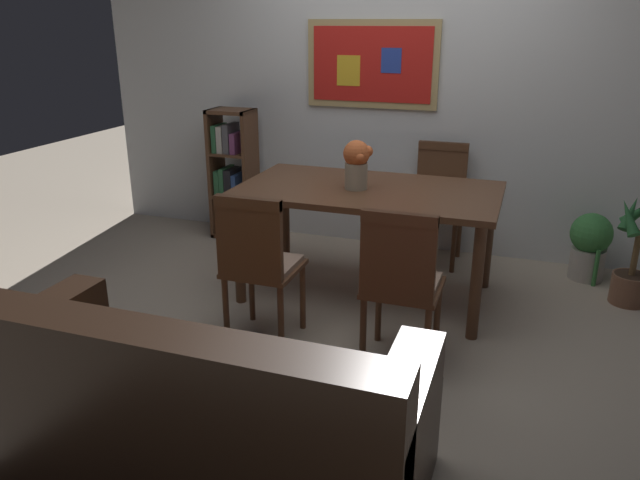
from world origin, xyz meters
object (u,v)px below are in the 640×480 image
object	(u,v)px
dining_chair_near_right	(401,276)
flower_vase	(357,162)
dining_table	(368,201)
potted_palm	(635,259)
dining_chair_far_right	(439,193)
dining_chair_near_left	(258,257)
potted_ivy	(590,244)
bookshelf	(233,180)
leather_couch	(192,419)

from	to	relation	value
dining_chair_near_right	flower_vase	xyz separation A→B (m)	(-0.48, 0.82, 0.40)
dining_table	potted_palm	world-z (taller)	potted_palm
dining_table	dining_chair_far_right	bearing A→B (deg)	67.97
dining_chair_near_left	potted_ivy	size ratio (longest dim) A/B	1.72
flower_vase	bookshelf	bearing A→B (deg)	147.54
leather_couch	potted_ivy	bearing A→B (deg)	60.13
potted_ivy	flower_vase	world-z (taller)	flower_vase
dining_table	dining_chair_far_right	xyz separation A→B (m)	(0.34, 0.84, -0.13)
dining_table	potted_ivy	world-z (taller)	dining_table
dining_table	bookshelf	xyz separation A→B (m)	(-1.41, 0.81, -0.17)
dining_chair_far_right	dining_table	bearing A→B (deg)	-112.03
bookshelf	potted_ivy	distance (m)	2.87
dining_chair_near_left	bookshelf	xyz separation A→B (m)	(-1.00, 1.67, -0.04)
flower_vase	potted_ivy	bearing A→B (deg)	28.73
dining_chair_near_left	bookshelf	world-z (taller)	bookshelf
dining_table	dining_chair_near_left	distance (m)	0.96
dining_table	flower_vase	size ratio (longest dim) A/B	5.33
dining_chair_far_right	flower_vase	distance (m)	1.05
flower_vase	dining_table	bearing A→B (deg)	29.27
dining_chair_near_left	leather_couch	bearing A→B (deg)	-78.19
dining_table	leather_couch	bearing A→B (deg)	-94.62
bookshelf	flower_vase	xyz separation A→B (m)	(1.34, -0.85, 0.43)
dining_chair_near_right	flower_vase	size ratio (longest dim) A/B	2.89
dining_chair_far_right	flower_vase	xyz separation A→B (m)	(-0.41, -0.88, 0.40)
bookshelf	potted_ivy	bearing A→B (deg)	-0.30
bookshelf	potted_ivy	size ratio (longest dim) A/B	2.07
potted_palm	flower_vase	distance (m)	1.93
potted_ivy	dining_table	bearing A→B (deg)	-151.29
dining_chair_near_right	dining_chair_near_left	xyz separation A→B (m)	(-0.81, -0.00, 0.00)
bookshelf	flower_vase	bearing A→B (deg)	-32.46
potted_ivy	flower_vase	xyz separation A→B (m)	(-1.52, -0.83, 0.67)
dining_chair_near_left	bookshelf	size ratio (longest dim) A/B	0.83
leather_couch	dining_chair_near_right	bearing A→B (deg)	63.69
dining_chair_near_left	dining_table	bearing A→B (deg)	64.87
flower_vase	potted_palm	bearing A→B (deg)	15.20
dining_table	potted_palm	bearing A→B (deg)	14.54
bookshelf	potted_palm	distance (m)	3.13
dining_chair_far_right	bookshelf	distance (m)	1.75
dining_chair_near_right	dining_chair_near_left	distance (m)	0.81
leather_couch	bookshelf	distance (m)	3.09
potted_palm	flower_vase	size ratio (longest dim) A/B	2.41
leather_couch	flower_vase	distance (m)	2.07
dining_table	dining_chair_near_right	size ratio (longest dim) A/B	1.85
dining_chair_far_right	potted_ivy	xyz separation A→B (m)	(1.11, -0.04, -0.27)
dining_table	dining_chair_far_right	size ratio (longest dim) A/B	1.85
dining_chair_near_left	potted_palm	world-z (taller)	dining_chair_near_left
dining_chair_near_right	leather_couch	world-z (taller)	dining_chair_near_right
dining_chair_far_right	potted_ivy	distance (m)	1.14
potted_ivy	dining_chair_far_right	bearing A→B (deg)	177.76
dining_chair_near_right	flower_vase	distance (m)	1.03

